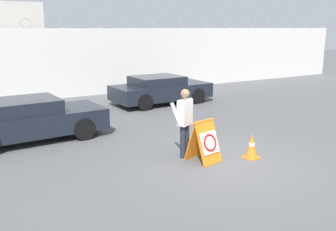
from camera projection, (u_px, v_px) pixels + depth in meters
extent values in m
plane|color=#5B5B5E|center=(225.00, 163.00, 9.45)|extent=(90.00, 90.00, 0.00)
cube|color=silver|center=(83.00, 63.00, 18.43)|extent=(36.00, 0.30, 3.30)
torus|color=gray|center=(26.00, 23.00, 16.76)|extent=(0.47, 0.03, 0.47)
torus|color=gray|center=(63.00, 23.00, 17.59)|extent=(0.47, 0.03, 0.47)
torus|color=gray|center=(97.00, 24.00, 18.42)|extent=(0.47, 0.03, 0.47)
torus|color=gray|center=(128.00, 24.00, 19.24)|extent=(0.47, 0.03, 0.47)
torus|color=gray|center=(157.00, 24.00, 20.07)|extent=(0.47, 0.03, 0.47)
torus|color=gray|center=(183.00, 24.00, 20.90)|extent=(0.47, 0.03, 0.47)
torus|color=gray|center=(207.00, 24.00, 21.72)|extent=(0.47, 0.03, 0.47)
torus|color=gray|center=(230.00, 24.00, 22.55)|extent=(0.47, 0.03, 0.47)
torus|color=gray|center=(251.00, 24.00, 23.38)|extent=(0.47, 0.03, 0.47)
torus|color=gray|center=(270.00, 25.00, 24.20)|extent=(0.47, 0.03, 0.47)
torus|color=gray|center=(288.00, 25.00, 25.03)|extent=(0.47, 0.03, 0.47)
torus|color=gray|center=(305.00, 25.00, 25.85)|extent=(0.47, 0.03, 0.47)
torus|color=gray|center=(321.00, 25.00, 26.68)|extent=(0.47, 0.03, 0.47)
cube|color=orange|center=(208.00, 143.00, 9.37)|extent=(0.73, 0.51, 1.04)
cube|color=orange|center=(198.00, 140.00, 9.62)|extent=(0.73, 0.51, 1.04)
cube|color=orange|center=(204.00, 121.00, 9.37)|extent=(0.70, 0.20, 0.05)
cube|color=white|center=(210.00, 143.00, 9.33)|extent=(0.59, 0.31, 0.54)
torus|color=red|center=(210.00, 143.00, 9.33)|extent=(0.48, 0.28, 0.44)
cylinder|color=#232838|center=(186.00, 140.00, 9.89)|extent=(0.15, 0.15, 0.87)
cylinder|color=#232838|center=(183.00, 142.00, 9.74)|extent=(0.15, 0.15, 0.87)
cube|color=silver|center=(185.00, 112.00, 9.64)|extent=(0.50, 0.40, 0.67)
sphere|color=#936B4C|center=(185.00, 94.00, 9.53)|extent=(0.24, 0.24, 0.24)
cylinder|color=silver|center=(190.00, 110.00, 9.86)|extent=(0.09, 0.09, 0.64)
cylinder|color=silver|center=(176.00, 114.00, 9.47)|extent=(0.24, 0.35, 0.61)
cube|color=orange|center=(251.00, 157.00, 9.82)|extent=(0.38, 0.38, 0.03)
cone|color=orange|center=(252.00, 146.00, 9.74)|extent=(0.32, 0.32, 0.62)
cylinder|color=white|center=(252.00, 144.00, 9.73)|extent=(0.16, 0.16, 0.09)
cylinder|color=black|center=(65.00, 118.00, 12.73)|extent=(0.69, 0.24, 0.68)
cylinder|color=black|center=(84.00, 129.00, 11.32)|extent=(0.69, 0.24, 0.68)
cube|color=black|center=(30.00, 122.00, 11.24)|extent=(4.49, 2.12, 0.64)
cube|color=black|center=(21.00, 106.00, 11.00)|extent=(2.20, 1.80, 0.40)
cylinder|color=black|center=(175.00, 90.00, 18.24)|extent=(0.69, 0.23, 0.69)
cylinder|color=black|center=(198.00, 96.00, 16.74)|extent=(0.69, 0.23, 0.69)
cylinder|color=black|center=(125.00, 96.00, 16.81)|extent=(0.69, 0.23, 0.69)
cylinder|color=black|center=(145.00, 102.00, 15.32)|extent=(0.69, 0.23, 0.69)
cube|color=black|center=(161.00, 91.00, 16.73)|extent=(4.45, 2.12, 0.63)
cube|color=black|center=(157.00, 80.00, 16.50)|extent=(2.17, 1.83, 0.37)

